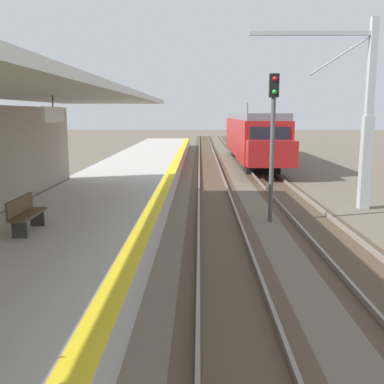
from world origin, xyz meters
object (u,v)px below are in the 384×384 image
object	(u,v)px
catenary_pylon_far_side	(361,120)
platform_bench	(25,213)
approaching_train	(252,135)
rail_signal_post	(273,132)

from	to	relation	value
catenary_pylon_far_side	platform_bench	size ratio (longest dim) A/B	4.69
approaching_train	platform_bench	xyz separation A→B (m)	(-8.49, -24.23, -0.80)
rail_signal_post	catenary_pylon_far_side	xyz separation A→B (m)	(3.84, 2.28, 0.41)
approaching_train	rail_signal_post	bearing A→B (deg)	-94.57
approaching_train	catenary_pylon_far_side	xyz separation A→B (m)	(2.31, -16.98, 1.43)
rail_signal_post	platform_bench	size ratio (longest dim) A/B	3.25
rail_signal_post	platform_bench	bearing A→B (deg)	-144.43
rail_signal_post	approaching_train	bearing A→B (deg)	85.43
approaching_train	rail_signal_post	size ratio (longest dim) A/B	3.77
catenary_pylon_far_side	rail_signal_post	bearing A→B (deg)	-149.31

